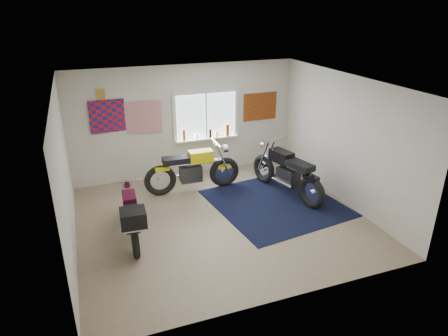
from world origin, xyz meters
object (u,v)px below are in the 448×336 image
object	(u,v)px
yellow_triumph	(192,171)
navy_rug	(275,203)
maroon_tourer	(132,218)
black_chrome_bike	(287,173)

from	to	relation	value
yellow_triumph	navy_rug	bearing A→B (deg)	-38.64
yellow_triumph	maroon_tourer	world-z (taller)	yellow_triumph
navy_rug	yellow_triumph	xyz separation A→B (m)	(-1.49, 1.24, 0.49)
yellow_triumph	maroon_tourer	bearing A→B (deg)	-132.48
navy_rug	maroon_tourer	xyz separation A→B (m)	(-3.09, -0.44, 0.49)
navy_rug	maroon_tourer	world-z (taller)	maroon_tourer
black_chrome_bike	yellow_triumph	bearing A→B (deg)	50.01
navy_rug	black_chrome_bike	xyz separation A→B (m)	(0.43, 0.33, 0.50)
navy_rug	yellow_triumph	distance (m)	1.99
navy_rug	yellow_triumph	size ratio (longest dim) A/B	1.17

